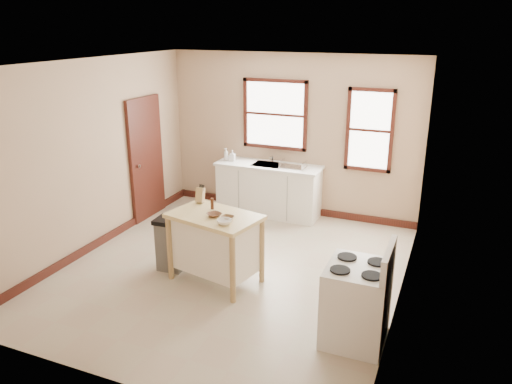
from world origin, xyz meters
TOP-DOWN VIEW (x-y plane):
  - floor at (0.00, 0.00)m, footprint 5.00×5.00m
  - ceiling at (0.00, 0.00)m, footprint 5.00×5.00m
  - wall_back at (0.00, 2.50)m, footprint 4.50×0.04m
  - wall_left at (-2.25, 0.00)m, footprint 0.04×5.00m
  - wall_right at (2.25, 0.00)m, footprint 0.04×5.00m
  - window_main at (-0.30, 2.48)m, footprint 1.17×0.06m
  - window_side at (1.35, 2.48)m, footprint 0.77×0.06m
  - door_left at (-2.21, 1.30)m, footprint 0.06×0.90m
  - baseboard_back at (0.00, 2.47)m, footprint 4.50×0.04m
  - baseboard_left at (-2.22, 0.00)m, footprint 0.04×5.00m
  - sink_counter at (-0.30, 2.20)m, footprint 1.86×0.62m
  - faucet at (-0.30, 2.38)m, footprint 0.03×0.03m
  - soap_bottle_a at (-1.10, 2.15)m, footprint 0.11×0.11m
  - soap_bottle_b at (-0.99, 2.18)m, footprint 0.10×0.10m
  - dish_rack at (0.16, 2.17)m, footprint 0.45×0.35m
  - kitchen_island at (-0.06, -0.34)m, footprint 1.27×0.95m
  - knife_block at (-0.45, -0.01)m, footprint 0.11×0.11m
  - pepper_grinder at (-0.18, -0.17)m, footprint 0.06×0.06m
  - bowl_a at (-0.04, -0.40)m, footprint 0.24×0.24m
  - bowl_b at (0.16, -0.42)m, footprint 0.16×0.16m
  - bowl_c at (0.19, -0.57)m, footprint 0.21×0.21m
  - trash_bin at (-0.78, -0.29)m, footprint 0.40×0.35m
  - gas_stove at (1.92, -0.94)m, footprint 0.70×0.71m

SIDE VIEW (x-z plane):
  - floor at x=0.00m, z-range 0.00..0.00m
  - baseboard_back at x=0.00m, z-range 0.00..0.12m
  - baseboard_left at x=-2.22m, z-range 0.00..0.12m
  - trash_bin at x=-0.78m, z-range 0.00..0.75m
  - sink_counter at x=-0.30m, z-range 0.00..0.92m
  - kitchen_island at x=-0.06m, z-range 0.00..0.94m
  - gas_stove at x=1.92m, z-range 0.00..1.14m
  - bowl_b at x=0.16m, z-range 0.94..0.98m
  - bowl_a at x=-0.04m, z-range 0.94..0.98m
  - bowl_c at x=0.19m, z-range 0.94..0.99m
  - dish_rack at x=0.16m, z-range 0.92..1.03m
  - pepper_grinder at x=-0.18m, z-range 0.94..1.09m
  - soap_bottle_b at x=-0.99m, z-range 0.92..1.11m
  - faucet at x=-0.30m, z-range 0.92..1.14m
  - soap_bottle_a at x=-1.10m, z-range 0.92..1.14m
  - knife_block at x=-0.45m, z-range 0.94..1.14m
  - door_left at x=-2.21m, z-range 0.00..2.10m
  - wall_back at x=0.00m, z-range 0.00..2.80m
  - wall_left at x=-2.25m, z-range 0.00..2.80m
  - wall_right at x=2.25m, z-range 0.00..2.80m
  - window_side at x=1.35m, z-range 0.92..2.29m
  - window_main at x=-0.30m, z-range 1.14..2.36m
  - ceiling at x=0.00m, z-range 2.80..2.80m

